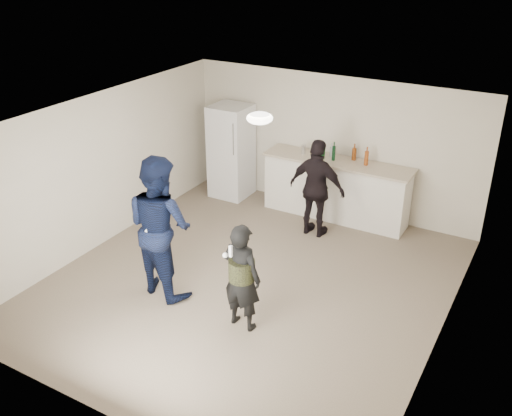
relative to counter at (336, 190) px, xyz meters
The scene contains 21 objects.
floor 2.73m from the counter, 95.23° to the right, with size 6.00×6.00×0.00m, color #6B5B4C.
ceiling 3.33m from the counter, 95.23° to the right, with size 6.00×6.00×0.00m, color silver.
wall_back 0.83m from the counter, 126.53° to the left, with size 6.00×6.00×0.00m, color beige.
wall_front 5.72m from the counter, 92.47° to the right, with size 6.00×6.00×0.00m, color beige.
wall_left 4.08m from the counter, 138.28° to the right, with size 6.00×6.00×0.00m, color beige.
wall_right 3.73m from the counter, 46.82° to the right, with size 6.00×6.00×0.00m, color beige.
counter is the anchor object (origin of this frame).
counter_top 0.55m from the counter, ahead, with size 2.68×0.64×0.04m, color #C6AF9A.
fridge 2.19m from the counter, behind, with size 0.70×0.70×1.80m, color white.
fridge_handle 2.08m from the counter, 166.79° to the right, with size 0.02×0.02×0.60m, color #B9B9BD.
ceiling_dome 3.06m from the counter, 95.89° to the right, with size 0.36×0.36×0.16m, color white.
shaker 0.94m from the counter, behind, with size 0.08×0.08×0.17m, color silver.
man 3.67m from the counter, 109.94° to the right, with size 1.00×0.78×2.07m, color #0F1B41.
woman 3.60m from the counter, 87.10° to the right, with size 0.54×0.36×1.49m, color black.
camo_shorts 3.61m from the counter, 87.10° to the right, with size 0.34×0.34×0.28m, color #333A1A.
spectator 0.85m from the counter, 92.35° to the right, with size 1.00×0.42×1.70m, color black.
remote_man 3.93m from the counter, 108.53° to the right, with size 0.04×0.04×0.15m, color white.
nunchuk_man 3.86m from the counter, 106.97° to the right, with size 0.07×0.07×0.07m, color white.
remote_woman 3.91m from the counter, 87.29° to the right, with size 0.04×0.04×0.15m, color white.
nunchuk_woman 3.86m from the counter, 88.77° to the right, with size 0.07×0.07×0.07m, color white.
bottle_cluster 0.69m from the counter, 40.35° to the left, with size 0.85×0.26×0.26m.
Camera 1 is at (3.61, -6.17, 4.69)m, focal length 40.00 mm.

